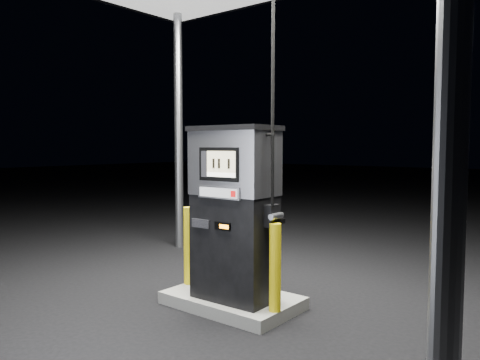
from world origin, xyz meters
The scene contains 5 objects.
ground centered at (0.00, 0.00, 0.00)m, with size 80.00×80.00×0.00m, color black.
pump_island centered at (0.00, 0.00, 0.07)m, with size 1.60×1.00×0.15m, color slate.
fuel_dispenser centered at (0.12, -0.10, 1.21)m, with size 1.14×0.64×4.28m.
bollard_left centered at (-0.74, -0.01, 0.66)m, with size 0.14×0.14×1.03m, color yellow.
bollard_right centered at (0.74, -0.15, 0.64)m, with size 0.13×0.13×0.98m, color yellow.
Camera 1 is at (3.60, -4.35, 1.98)m, focal length 35.00 mm.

